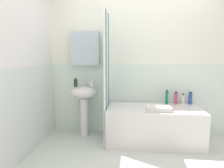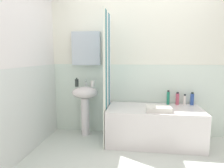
{
  "view_description": "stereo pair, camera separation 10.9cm",
  "coord_description": "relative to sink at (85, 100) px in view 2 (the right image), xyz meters",
  "views": [
    {
      "loc": [
        -0.15,
        -2.23,
        1.35
      ],
      "look_at": [
        -0.43,
        0.7,
        0.94
      ],
      "focal_mm": 32.54,
      "sensor_mm": 36.0,
      "label": 1
    },
    {
      "loc": [
        -0.04,
        -2.22,
        1.35
      ],
      "look_at": [
        -0.43,
        0.7,
        0.94
      ],
      "focal_mm": 32.54,
      "sensor_mm": 36.0,
      "label": 2
    }
  ],
  "objects": [
    {
      "name": "sink",
      "position": [
        0.0,
        0.0,
        0.0
      ],
      "size": [
        0.44,
        0.34,
        0.84
      ],
      "color": "silver",
      "rests_on": "ground_plane"
    },
    {
      "name": "lotion_bottle",
      "position": [
        1.52,
        0.11,
        0.04
      ],
      "size": [
        0.05,
        0.05,
        0.21
      ],
      "color": "#C54D65",
      "rests_on": "bathtub"
    },
    {
      "name": "conditioner_bottle",
      "position": [
        1.64,
        0.1,
        0.02
      ],
      "size": [
        0.04,
        0.04,
        0.18
      ],
      "color": "white",
      "rests_on": "bathtub"
    },
    {
      "name": "soap_dispenser",
      "position": [
        -0.13,
        -0.02,
        0.29
      ],
      "size": [
        0.06,
        0.06,
        0.15
      ],
      "color": "#252B28",
      "rests_on": "sink"
    },
    {
      "name": "shower_curtain",
      "position": [
        0.41,
        -0.16,
        0.39
      ],
      "size": [
        0.01,
        0.71,
        2.0
      ],
      "color": "white",
      "rests_on": "ground_plane"
    },
    {
      "name": "wall_left_tiled",
      "position": [
        -0.64,
        -0.69,
        0.5
      ],
      "size": [
        0.07,
        1.81,
        2.4
      ],
      "color": "white",
      "rests_on": "ground_plane"
    },
    {
      "name": "towel_folded",
      "position": [
        1.18,
        -0.34,
        -0.03
      ],
      "size": [
        0.36,
        0.24,
        0.07
      ],
      "primitive_type": "cube",
      "rotation": [
        0.0,
        0.0,
        0.01
      ],
      "color": "silver",
      "rests_on": "bathtub"
    },
    {
      "name": "shampoo_bottle",
      "position": [
        1.37,
        0.09,
        0.05
      ],
      "size": [
        0.05,
        0.05,
        0.24
      ],
      "color": "#1D7E5E",
      "rests_on": "bathtub"
    },
    {
      "name": "wall_back_tiled",
      "position": [
        0.88,
        0.23,
        0.52
      ],
      "size": [
        3.6,
        0.18,
        2.4
      ],
      "color": "white",
      "rests_on": "ground_plane"
    },
    {
      "name": "toothbrush_cup",
      "position": [
        0.13,
        0.04,
        0.27
      ],
      "size": [
        0.07,
        0.07,
        0.1
      ],
      "primitive_type": "cylinder",
      "color": "white",
      "rests_on": "sink"
    },
    {
      "name": "faucet",
      "position": [
        -0.0,
        0.08,
        0.28
      ],
      "size": [
        0.03,
        0.12,
        0.12
      ],
      "color": "silver",
      "rests_on": "sink"
    },
    {
      "name": "bathtub",
      "position": [
        1.14,
        -0.16,
        -0.34
      ],
      "size": [
        1.43,
        0.71,
        0.56
      ],
      "primitive_type": "cube",
      "color": "silver",
      "rests_on": "ground_plane"
    },
    {
      "name": "body_wash_bottle",
      "position": [
        1.75,
        0.11,
        0.04
      ],
      "size": [
        0.06,
        0.06,
        0.21
      ],
      "color": "#2E4E9D",
      "rests_on": "bathtub"
    }
  ]
}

